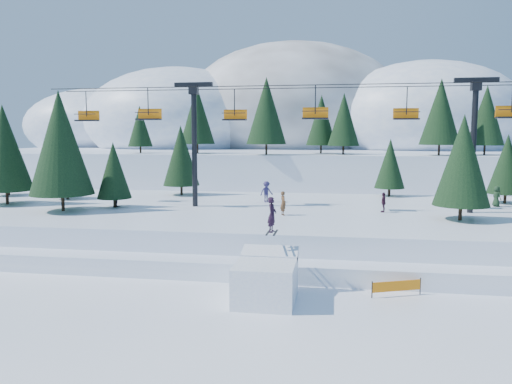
# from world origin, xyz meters

# --- Properties ---
(ground) EXTENTS (160.00, 160.00, 0.00)m
(ground) POSITION_xyz_m (0.00, 0.00, 0.00)
(ground) COLOR white
(ground) RESTS_ON ground
(mid_shelf) EXTENTS (70.00, 22.00, 2.50)m
(mid_shelf) POSITION_xyz_m (0.00, 18.00, 1.25)
(mid_shelf) COLOR white
(mid_shelf) RESTS_ON ground
(berm) EXTENTS (70.00, 6.00, 1.10)m
(berm) POSITION_xyz_m (0.00, 8.00, 0.55)
(berm) COLOR white
(berm) RESTS_ON ground
(mountain_ridge) EXTENTS (119.00, 60.94, 26.46)m
(mountain_ridge) POSITION_xyz_m (-5.08, 73.36, 9.64)
(mountain_ridge) COLOR white
(mountain_ridge) RESTS_ON ground
(jump_kicker) EXTENTS (3.03, 4.30, 5.20)m
(jump_kicker) POSITION_xyz_m (-0.74, 2.39, 1.17)
(jump_kicker) COLOR white
(jump_kicker) RESTS_ON ground
(chairlift) EXTENTS (46.00, 3.21, 10.28)m
(chairlift) POSITION_xyz_m (0.82, 18.05, 9.32)
(chairlift) COLOR black
(chairlift) RESTS_ON mid_shelf
(conifer_stand) EXTENTS (62.70, 18.04, 9.45)m
(conifer_stand) POSITION_xyz_m (0.48, 18.14, 6.84)
(conifer_stand) COLOR black
(conifer_stand) RESTS_ON mid_shelf
(distant_skiers) EXTENTS (32.52, 8.25, 1.88)m
(distant_skiers) POSITION_xyz_m (-1.57, 19.11, 3.39)
(distant_skiers) COLOR #18301B
(distant_skiers) RESTS_ON mid_shelf
(banner_near) EXTENTS (2.65, 1.12, 0.90)m
(banner_near) POSITION_xyz_m (5.98, 4.13, 0.54)
(banner_near) COLOR black
(banner_near) RESTS_ON ground
(banner_far) EXTENTS (2.84, 0.37, 0.90)m
(banner_far) POSITION_xyz_m (9.00, 5.32, 0.54)
(banner_far) COLOR black
(banner_far) RESTS_ON ground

